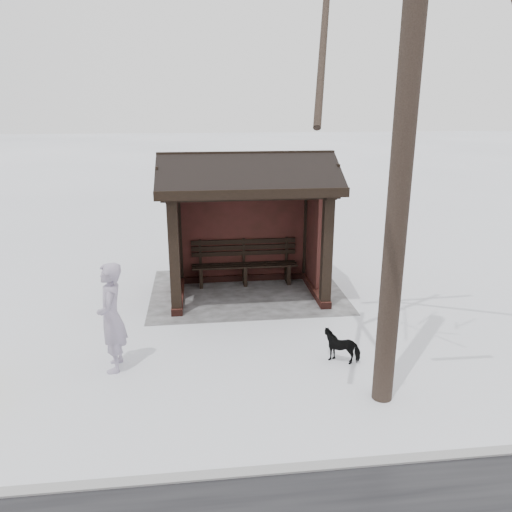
{
  "coord_description": "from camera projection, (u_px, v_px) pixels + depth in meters",
  "views": [
    {
      "loc": [
        1.01,
        10.16,
        4.04
      ],
      "look_at": [
        -0.09,
        0.8,
        1.13
      ],
      "focal_mm": 35.0,
      "sensor_mm": 36.0,
      "label": 1
    }
  ],
  "objects": [
    {
      "name": "dog",
      "position": [
        342.0,
        345.0,
        8.1
      ],
      "size": [
        0.68,
        0.51,
        0.52
      ],
      "primitive_type": "imported",
      "rotation": [
        0.0,
        0.0,
        1.15
      ],
      "color": "black",
      "rests_on": "ground"
    },
    {
      "name": "trampled_patch",
      "position": [
        247.0,
        291.0,
        11.13
      ],
      "size": [
        4.2,
        3.2,
        0.02
      ],
      "primitive_type": "cube",
      "color": "#929297",
      "rests_on": "ground"
    },
    {
      "name": "bus_shelter",
      "position": [
        246.0,
        195.0,
        10.45
      ],
      "size": [
        3.6,
        2.4,
        3.09
      ],
      "color": "#351713",
      "rests_on": "ground"
    },
    {
      "name": "pedestrian",
      "position": [
        111.0,
        317.0,
        7.66
      ],
      "size": [
        0.44,
        0.65,
        1.75
      ],
      "primitive_type": "imported",
      "rotation": [
        0.0,
        0.0,
        1.61
      ],
      "color": "#978CA4",
      "rests_on": "ground"
    },
    {
      "name": "ground",
      "position": [
        248.0,
        294.0,
        10.94
      ],
      "size": [
        120.0,
        120.0,
        0.0
      ],
      "primitive_type": "plane",
      "color": "white",
      "rests_on": "ground"
    },
    {
      "name": "kerb",
      "position": [
        296.0,
        469.0,
        5.72
      ],
      "size": [
        120.0,
        0.15,
        0.06
      ],
      "primitive_type": "cube",
      "color": "gray",
      "rests_on": "ground"
    }
  ]
}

